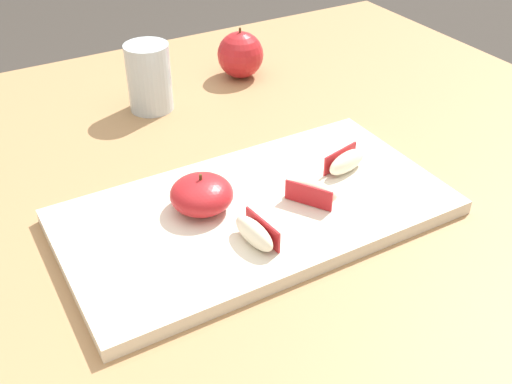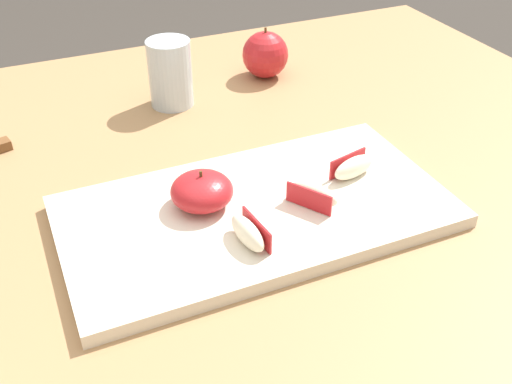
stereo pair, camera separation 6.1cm
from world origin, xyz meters
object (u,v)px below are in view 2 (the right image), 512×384
(cutting_board, at_px, (256,212))
(apple_wedge_middle, at_px, (353,167))
(apple_half_skin_up, at_px, (202,191))
(whole_apple_crimson, at_px, (265,55))
(drinking_glass_water, at_px, (170,73))
(apple_wedge_left, at_px, (248,233))
(apple_wedge_near_knife, at_px, (313,194))

(cutting_board, xyz_separation_m, apple_wedge_middle, (0.14, 0.01, 0.02))
(cutting_board, distance_m, apple_wedge_middle, 0.14)
(apple_half_skin_up, bearing_deg, whole_apple_crimson, 55.12)
(cutting_board, distance_m, drinking_glass_water, 0.33)
(apple_wedge_left, height_order, drinking_glass_water, drinking_glass_water)
(cutting_board, bearing_deg, apple_wedge_middle, 3.79)
(cutting_board, distance_m, apple_wedge_near_knife, 0.07)
(apple_half_skin_up, relative_size, drinking_glass_water, 0.70)
(whole_apple_crimson, relative_size, drinking_glass_water, 0.83)
(cutting_board, relative_size, whole_apple_crimson, 5.26)
(apple_half_skin_up, height_order, whole_apple_crimson, whole_apple_crimson)
(apple_wedge_near_knife, relative_size, apple_wedge_left, 0.99)
(apple_half_skin_up, bearing_deg, cutting_board, -25.37)
(apple_wedge_near_knife, bearing_deg, apple_wedge_middle, 23.65)
(cutting_board, height_order, drinking_glass_water, drinking_glass_water)
(cutting_board, distance_m, whole_apple_crimson, 0.41)
(apple_half_skin_up, xyz_separation_m, drinking_glass_water, (0.06, 0.30, 0.01))
(apple_wedge_middle, bearing_deg, apple_wedge_left, -158.55)
(whole_apple_crimson, bearing_deg, apple_wedge_middle, -96.59)
(whole_apple_crimson, height_order, drinking_glass_water, drinking_glass_water)
(cutting_board, bearing_deg, apple_half_skin_up, 154.63)
(cutting_board, bearing_deg, whole_apple_crimson, 63.94)
(cutting_board, xyz_separation_m, apple_half_skin_up, (-0.06, 0.03, 0.03))
(apple_wedge_near_knife, height_order, drinking_glass_water, drinking_glass_water)
(cutting_board, relative_size, drinking_glass_water, 4.35)
(apple_wedge_near_knife, height_order, whole_apple_crimson, whole_apple_crimson)
(apple_wedge_middle, bearing_deg, whole_apple_crimson, 83.41)
(apple_wedge_middle, bearing_deg, cutting_board, -176.21)
(apple_wedge_middle, relative_size, whole_apple_crimson, 0.76)
(apple_half_skin_up, bearing_deg, drinking_glass_water, 79.40)
(apple_wedge_near_knife, relative_size, drinking_glass_water, 0.61)
(cutting_board, height_order, apple_half_skin_up, apple_half_skin_up)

